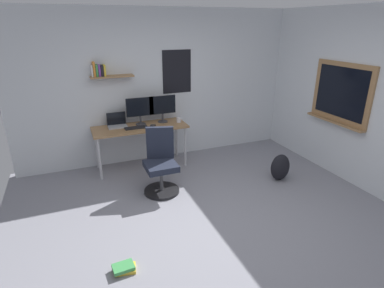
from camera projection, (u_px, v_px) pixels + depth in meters
The scene contains 12 objects.
ground_plane at pixel (221, 227), 3.84m from camera, with size 5.20×5.20×0.00m, color gray.
wall_back at pixel (160, 86), 5.49m from camera, with size 5.00×0.30×2.60m.
desk at pixel (140, 131), 5.23m from camera, with size 1.56×0.58×0.73m.
office_chair at pixel (161, 165), 4.55m from camera, with size 0.52×0.54×0.95m.
laptop at pixel (117, 123), 5.19m from camera, with size 0.31×0.21×0.23m.
monitor_primary at pixel (140, 109), 5.20m from camera, with size 0.46×0.17×0.46m.
monitor_secondary at pixel (162, 107), 5.34m from camera, with size 0.46×0.17×0.46m.
keyboard at pixel (136, 128), 5.11m from camera, with size 0.37×0.13×0.02m, color black.
computer_mouse at pixel (153, 125), 5.21m from camera, with size 0.10×0.06×0.03m, color #262628.
coffee_mug at pixel (179, 120), 5.41m from camera, with size 0.08×0.08×0.09m, color silver.
backpack at pixel (280, 167), 4.93m from camera, with size 0.32×0.22×0.43m, color black.
book_stack_on_floor at pixel (124, 268), 3.15m from camera, with size 0.25×0.19×0.07m.
Camera 1 is at (-1.53, -2.85, 2.35)m, focal length 29.23 mm.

